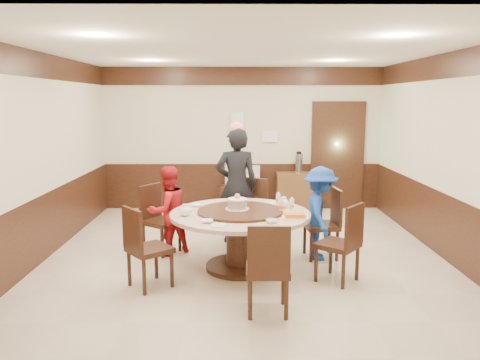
{
  "coord_description": "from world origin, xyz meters",
  "views": [
    {
      "loc": [
        -0.12,
        -6.3,
        2.16
      ],
      "look_at": [
        -0.07,
        -0.1,
        1.1
      ],
      "focal_mm": 35.0,
      "sensor_mm": 36.0,
      "label": 1
    }
  ],
  "objects_px": {
    "person_blue": "(320,213)",
    "thermos": "(299,163)",
    "banquet_table": "(240,229)",
    "television": "(242,176)",
    "person_red": "(168,211)",
    "side_cabinet": "(297,191)",
    "tv_stand": "(242,198)",
    "shrimp_platter": "(295,216)",
    "birthday_cake": "(237,204)",
    "person_standing": "(237,186)"
  },
  "relations": [
    {
      "from": "person_blue",
      "to": "thermos",
      "type": "height_order",
      "value": "person_blue"
    },
    {
      "from": "banquet_table",
      "to": "television",
      "type": "xyz_separation_m",
      "value": [
        0.06,
        3.25,
        0.17
      ]
    },
    {
      "from": "television",
      "to": "thermos",
      "type": "bearing_deg",
      "value": -168.33
    },
    {
      "from": "person_red",
      "to": "side_cabinet",
      "type": "distance_m",
      "value": 3.45
    },
    {
      "from": "tv_stand",
      "to": "television",
      "type": "distance_m",
      "value": 0.45
    },
    {
      "from": "person_red",
      "to": "shrimp_platter",
      "type": "relative_size",
      "value": 4.2
    },
    {
      "from": "person_red",
      "to": "birthday_cake",
      "type": "bearing_deg",
      "value": 111.42
    },
    {
      "from": "shrimp_platter",
      "to": "side_cabinet",
      "type": "bearing_deg",
      "value": 82.2
    },
    {
      "from": "television",
      "to": "banquet_table",
      "type": "bearing_deg",
      "value": 99.13
    },
    {
      "from": "person_standing",
      "to": "tv_stand",
      "type": "xyz_separation_m",
      "value": [
        0.1,
        2.06,
        -0.63
      ]
    },
    {
      "from": "person_red",
      "to": "thermos",
      "type": "relative_size",
      "value": 3.32
    },
    {
      "from": "banquet_table",
      "to": "person_blue",
      "type": "height_order",
      "value": "person_blue"
    },
    {
      "from": "person_red",
      "to": "thermos",
      "type": "height_order",
      "value": "person_red"
    },
    {
      "from": "shrimp_platter",
      "to": "person_red",
      "type": "bearing_deg",
      "value": 150.99
    },
    {
      "from": "banquet_table",
      "to": "person_red",
      "type": "relative_size",
      "value": 1.42
    },
    {
      "from": "person_blue",
      "to": "tv_stand",
      "type": "xyz_separation_m",
      "value": [
        -1.04,
        2.86,
        -0.39
      ]
    },
    {
      "from": "person_red",
      "to": "birthday_cake",
      "type": "distance_m",
      "value": 1.14
    },
    {
      "from": "banquet_table",
      "to": "side_cabinet",
      "type": "distance_m",
      "value": 3.48
    },
    {
      "from": "television",
      "to": "side_cabinet",
      "type": "relative_size",
      "value": 0.87
    },
    {
      "from": "side_cabinet",
      "to": "thermos",
      "type": "distance_m",
      "value": 0.57
    },
    {
      "from": "side_cabinet",
      "to": "thermos",
      "type": "xyz_separation_m",
      "value": [
        0.03,
        0.0,
        0.56
      ]
    },
    {
      "from": "shrimp_platter",
      "to": "thermos",
      "type": "xyz_separation_m",
      "value": [
        0.52,
        3.6,
        0.16
      ]
    },
    {
      "from": "person_standing",
      "to": "tv_stand",
      "type": "distance_m",
      "value": 2.15
    },
    {
      "from": "shrimp_platter",
      "to": "side_cabinet",
      "type": "relative_size",
      "value": 0.38
    },
    {
      "from": "person_standing",
      "to": "birthday_cake",
      "type": "height_order",
      "value": "person_standing"
    },
    {
      "from": "shrimp_platter",
      "to": "tv_stand",
      "type": "distance_m",
      "value": 3.66
    },
    {
      "from": "thermos",
      "to": "side_cabinet",
      "type": "bearing_deg",
      "value": 180.0
    },
    {
      "from": "banquet_table",
      "to": "person_red",
      "type": "xyz_separation_m",
      "value": [
        -1.01,
        0.6,
        0.1
      ]
    },
    {
      "from": "person_red",
      "to": "side_cabinet",
      "type": "height_order",
      "value": "person_red"
    },
    {
      "from": "banquet_table",
      "to": "person_standing",
      "type": "distance_m",
      "value": 1.24
    },
    {
      "from": "banquet_table",
      "to": "birthday_cake",
      "type": "relative_size",
      "value": 5.81
    },
    {
      "from": "person_standing",
      "to": "television",
      "type": "relative_size",
      "value": 2.53
    },
    {
      "from": "person_blue",
      "to": "tv_stand",
      "type": "height_order",
      "value": "person_blue"
    },
    {
      "from": "birthday_cake",
      "to": "thermos",
      "type": "xyz_separation_m",
      "value": [
        1.21,
        3.23,
        0.09
      ]
    },
    {
      "from": "television",
      "to": "side_cabinet",
      "type": "distance_m",
      "value": 1.14
    },
    {
      "from": "person_blue",
      "to": "shrimp_platter",
      "type": "xyz_separation_m",
      "value": [
        -0.44,
        -0.72,
        0.14
      ]
    },
    {
      "from": "side_cabinet",
      "to": "thermos",
      "type": "bearing_deg",
      "value": 0.0
    },
    {
      "from": "tv_stand",
      "to": "person_standing",
      "type": "bearing_deg",
      "value": -92.87
    },
    {
      "from": "person_blue",
      "to": "television",
      "type": "height_order",
      "value": "person_blue"
    },
    {
      "from": "person_blue",
      "to": "television",
      "type": "bearing_deg",
      "value": 22.83
    },
    {
      "from": "person_red",
      "to": "tv_stand",
      "type": "xyz_separation_m",
      "value": [
        1.07,
        2.65,
        -0.38
      ]
    },
    {
      "from": "birthday_cake",
      "to": "side_cabinet",
      "type": "bearing_deg",
      "value": 69.84
    },
    {
      "from": "person_red",
      "to": "person_blue",
      "type": "relative_size",
      "value": 0.98
    },
    {
      "from": "birthday_cake",
      "to": "shrimp_platter",
      "type": "relative_size",
      "value": 1.03
    },
    {
      "from": "person_standing",
      "to": "person_blue",
      "type": "relative_size",
      "value": 1.37
    },
    {
      "from": "side_cabinet",
      "to": "television",
      "type": "bearing_deg",
      "value": -178.43
    },
    {
      "from": "birthday_cake",
      "to": "thermos",
      "type": "relative_size",
      "value": 0.81
    },
    {
      "from": "person_standing",
      "to": "birthday_cake",
      "type": "xyz_separation_m",
      "value": [
        0.01,
        -1.15,
        -0.03
      ]
    },
    {
      "from": "banquet_table",
      "to": "shrimp_platter",
      "type": "height_order",
      "value": "shrimp_platter"
    },
    {
      "from": "television",
      "to": "tv_stand",
      "type": "bearing_deg",
      "value": -0.0
    }
  ]
}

